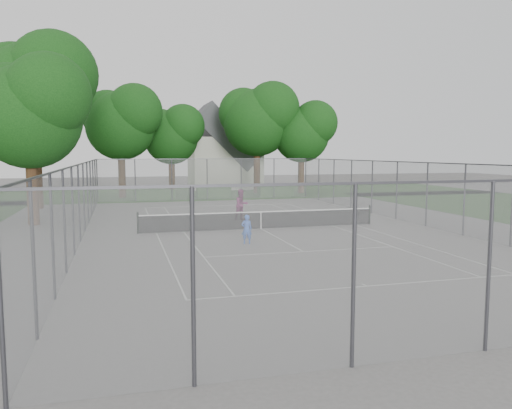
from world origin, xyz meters
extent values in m
plane|color=slate|center=(0.00, 0.00, 0.00)|extent=(120.00, 120.00, 0.00)
cube|color=#1C4012|center=(0.00, 26.00, 0.00)|extent=(60.00, 20.00, 0.00)
cube|color=beige|center=(0.00, -11.88, 0.01)|extent=(10.97, 0.06, 0.01)
cube|color=beige|center=(0.00, 11.88, 0.01)|extent=(10.97, 0.06, 0.01)
cube|color=beige|center=(-5.49, 0.00, 0.01)|extent=(0.06, 23.77, 0.01)
cube|color=beige|center=(5.49, 0.00, 0.01)|extent=(0.06, 23.77, 0.01)
cube|color=beige|center=(-4.12, 0.00, 0.01)|extent=(0.06, 23.77, 0.01)
cube|color=beige|center=(4.12, 0.00, 0.01)|extent=(0.06, 23.77, 0.01)
cube|color=beige|center=(0.00, -6.40, 0.01)|extent=(8.23, 0.06, 0.01)
cube|color=beige|center=(0.00, 6.40, 0.01)|extent=(8.23, 0.06, 0.01)
cube|color=beige|center=(0.00, 0.00, 0.01)|extent=(0.06, 12.80, 0.01)
cube|color=beige|center=(0.00, -11.73, 0.01)|extent=(0.06, 0.30, 0.01)
cube|color=beige|center=(0.00, 11.73, 0.01)|extent=(0.06, 0.30, 0.01)
cylinder|color=black|center=(-6.39, 0.00, 0.55)|extent=(0.10, 0.10, 1.10)
cylinder|color=black|center=(6.39, 0.00, 0.55)|extent=(0.10, 0.10, 1.10)
cube|color=black|center=(0.00, 0.00, 0.45)|extent=(12.67, 0.01, 0.86)
cube|color=white|center=(0.00, 0.00, 0.91)|extent=(12.77, 0.03, 0.06)
cube|color=white|center=(0.00, 0.00, 0.44)|extent=(0.05, 0.02, 0.88)
cylinder|color=#38383D|center=(-9.00, -17.00, 1.75)|extent=(0.08, 0.08, 3.50)
cylinder|color=#38383D|center=(-9.00, 17.00, 1.75)|extent=(0.08, 0.08, 3.50)
cylinder|color=#38383D|center=(9.00, 17.00, 1.75)|extent=(0.08, 0.08, 3.50)
cube|color=slate|center=(0.00, -17.00, 1.75)|extent=(18.00, 0.02, 3.50)
cube|color=slate|center=(0.00, 17.00, 1.75)|extent=(18.00, 0.02, 3.50)
cube|color=slate|center=(-9.00, 0.00, 1.75)|extent=(0.02, 34.00, 3.50)
cube|color=slate|center=(9.00, 0.00, 1.75)|extent=(0.02, 34.00, 3.50)
cube|color=#38383D|center=(0.00, -17.00, 3.50)|extent=(18.00, 0.05, 0.05)
cube|color=#38383D|center=(0.00, 17.00, 3.50)|extent=(18.00, 0.05, 0.05)
cube|color=#38383D|center=(-9.00, 0.00, 3.50)|extent=(0.05, 34.00, 0.05)
cube|color=#38383D|center=(9.00, 0.00, 3.50)|extent=(0.05, 34.00, 0.05)
cylinder|color=#3A2315|center=(-7.04, 20.90, 2.13)|extent=(0.63, 0.63, 4.27)
sphere|color=#0E350E|center=(-7.04, 20.90, 6.39)|extent=(6.07, 6.07, 6.07)
sphere|color=#0E350E|center=(-5.82, 19.99, 7.61)|extent=(4.86, 4.86, 4.86)
sphere|color=#0E350E|center=(-8.10, 21.66, 7.30)|extent=(4.55, 4.55, 4.55)
cylinder|color=#3A2315|center=(-2.34, 23.69, 1.84)|extent=(0.60, 0.60, 3.68)
sphere|color=#0E350E|center=(-2.34, 23.69, 5.50)|extent=(5.23, 5.23, 5.23)
sphere|color=#0E350E|center=(-1.29, 22.90, 6.55)|extent=(4.18, 4.18, 4.18)
sphere|color=#0E350E|center=(-3.25, 24.34, 6.29)|extent=(3.92, 3.92, 3.92)
cylinder|color=#3A2315|center=(5.96, 22.62, 2.32)|extent=(0.65, 0.65, 4.64)
sphere|color=#0E350E|center=(5.96, 22.62, 6.95)|extent=(6.60, 6.60, 6.60)
sphere|color=#0E350E|center=(7.28, 21.63, 8.27)|extent=(5.28, 5.28, 5.28)
sphere|color=#0E350E|center=(4.80, 23.44, 7.94)|extent=(4.95, 4.95, 4.95)
cylinder|color=#3A2315|center=(10.23, 21.51, 1.94)|extent=(0.61, 0.61, 3.87)
sphere|color=#0E350E|center=(10.23, 21.51, 5.80)|extent=(5.51, 5.51, 5.51)
sphere|color=#0E350E|center=(11.33, 20.68, 6.90)|extent=(4.41, 4.41, 4.41)
sphere|color=#0E350E|center=(9.26, 22.19, 6.63)|extent=(4.13, 4.13, 4.13)
cylinder|color=#3A2315|center=(-12.97, 13.62, 2.65)|extent=(0.68, 0.68, 5.30)
sphere|color=#0E350E|center=(-12.97, 13.62, 7.94)|extent=(7.54, 7.54, 7.54)
sphere|color=#0E350E|center=(-11.46, 12.49, 9.45)|extent=(6.03, 6.03, 6.03)
sphere|color=#0E350E|center=(-14.29, 14.56, 9.07)|extent=(5.66, 5.66, 5.66)
cylinder|color=#3A2315|center=(-11.93, 4.74, 2.00)|extent=(0.62, 0.62, 4.00)
sphere|color=#0E350E|center=(-11.93, 4.74, 5.99)|extent=(5.69, 5.69, 5.69)
sphere|color=#0E350E|center=(-10.79, 3.89, 7.13)|extent=(4.55, 4.55, 4.55)
sphere|color=#0E350E|center=(-12.92, 5.46, 6.84)|extent=(4.27, 4.27, 4.27)
cube|color=#224E19|center=(-4.38, 18.04, 0.43)|extent=(3.47, 1.04, 0.87)
cube|color=#224E19|center=(0.90, 18.88, 0.48)|extent=(3.06, 0.87, 0.96)
cube|color=#224E19|center=(6.51, 18.21, 0.47)|extent=(3.16, 1.16, 0.95)
cube|color=silver|center=(4.14, 29.68, 2.84)|extent=(7.58, 5.68, 5.68)
cube|color=#47474C|center=(4.14, 29.68, 5.68)|extent=(7.50, 5.87, 7.50)
imported|color=blue|center=(-1.79, -4.01, 0.65)|extent=(0.52, 0.38, 1.31)
imported|color=#7B295B|center=(-0.20, 3.55, 0.93)|extent=(1.07, 0.95, 1.86)
camera|label=1|loc=(-7.14, -25.31, 4.06)|focal=35.00mm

